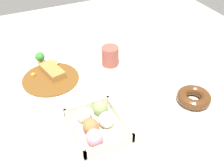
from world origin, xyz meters
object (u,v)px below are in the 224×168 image
Objects in this scene: donut_box at (96,124)px; chocolate_ring_donut at (194,98)px; coffee_mug at (110,56)px; curry_plate at (52,75)px.

donut_box reaches higher than chocolate_ring_donut.
coffee_mug reaches higher than donut_box.
coffee_mug is at bearing -153.73° from chocolate_ring_donut.
curry_plate is 3.83× the size of coffee_mug.
chocolate_ring_donut is at bearing 49.92° from curry_plate.
donut_box is 0.34m from chocolate_ring_donut.
curry_plate is at bearing -92.02° from coffee_mug.
donut_box is 0.35m from coffee_mug.
donut_box is at bearing -92.91° from chocolate_ring_donut.
coffee_mug reaches higher than curry_plate.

